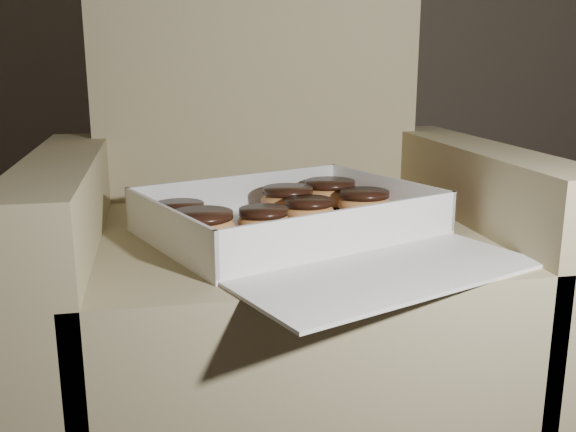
% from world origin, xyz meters
% --- Properties ---
extents(armchair, '(0.80, 0.68, 0.84)m').
position_xyz_m(armchair, '(-0.51, 0.74, 0.26)').
color(armchair, '#847A54').
rests_on(armchair, floor).
extents(bakery_box, '(0.56, 0.61, 0.07)m').
position_xyz_m(bakery_box, '(-0.49, 0.61, 0.39)').
color(bakery_box, silver).
rests_on(bakery_box, armchair).
extents(donut_a, '(0.10, 0.10, 0.05)m').
position_xyz_m(donut_a, '(-0.65, 0.59, 0.41)').
color(donut_a, '#E1934E').
rests_on(donut_a, bakery_box).
extents(donut_b, '(0.08, 0.08, 0.04)m').
position_xyz_m(donut_b, '(-0.68, 0.68, 0.40)').
color(donut_b, '#E1934E').
rests_on(donut_b, bakery_box).
extents(donut_c, '(0.09, 0.09, 0.04)m').
position_xyz_m(donut_c, '(-0.37, 0.70, 0.41)').
color(donut_c, '#E1934E').
rests_on(donut_c, bakery_box).
extents(donut_d, '(0.09, 0.09, 0.05)m').
position_xyz_m(donut_d, '(-0.49, 0.74, 0.41)').
color(donut_d, '#E1934E').
rests_on(donut_d, bakery_box).
extents(donut_e, '(0.08, 0.08, 0.04)m').
position_xyz_m(donut_e, '(-0.55, 0.62, 0.40)').
color(donut_e, '#E1934E').
rests_on(donut_e, bakery_box).
extents(donut_f, '(0.08, 0.08, 0.04)m').
position_xyz_m(donut_f, '(-0.47, 0.67, 0.40)').
color(donut_f, '#E1934E').
rests_on(donut_f, bakery_box).
extents(donut_g, '(0.10, 0.10, 0.05)m').
position_xyz_m(donut_g, '(-0.41, 0.78, 0.41)').
color(donut_g, '#E1934E').
rests_on(donut_g, bakery_box).
extents(crumb_a, '(0.01, 0.01, 0.00)m').
position_xyz_m(crumb_a, '(-0.29, 0.62, 0.38)').
color(crumb_a, black).
rests_on(crumb_a, bakery_box).
extents(crumb_b, '(0.01, 0.01, 0.00)m').
position_xyz_m(crumb_b, '(-0.59, 0.48, 0.38)').
color(crumb_b, black).
rests_on(crumb_b, bakery_box).
extents(crumb_c, '(0.01, 0.01, 0.00)m').
position_xyz_m(crumb_c, '(-0.58, 0.54, 0.38)').
color(crumb_c, black).
rests_on(crumb_c, bakery_box).
extents(crumb_d, '(0.01, 0.01, 0.00)m').
position_xyz_m(crumb_d, '(-0.66, 0.51, 0.38)').
color(crumb_d, black).
rests_on(crumb_d, bakery_box).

